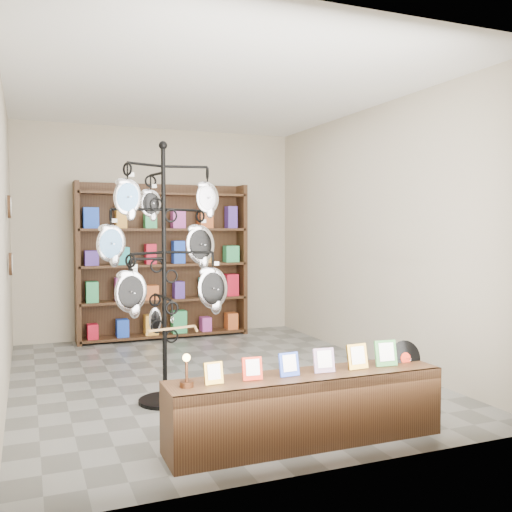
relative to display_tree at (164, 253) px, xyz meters
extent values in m
plane|color=slate|center=(0.67, 0.68, -1.36)|extent=(5.00, 5.00, 0.00)
plane|color=#ABA18A|center=(0.67, 3.18, 0.14)|extent=(4.00, 0.00, 4.00)
plane|color=#ABA18A|center=(0.67, -1.82, 0.14)|extent=(4.00, 0.00, 4.00)
plane|color=#ABA18A|center=(-1.33, 0.68, 0.14)|extent=(0.00, 5.00, 5.00)
plane|color=#ABA18A|center=(2.67, 0.68, 0.14)|extent=(0.00, 5.00, 5.00)
plane|color=white|center=(0.67, 0.68, 1.64)|extent=(5.00, 5.00, 0.00)
cylinder|color=black|center=(0.00, 0.00, -1.34)|extent=(0.54, 0.54, 0.03)
cylinder|color=black|center=(0.00, 0.00, -0.21)|extent=(0.04, 0.04, 2.29)
sphere|color=black|center=(0.00, 0.00, 0.95)|extent=(0.08, 0.08, 0.08)
ellipsoid|color=silver|center=(-0.03, 0.24, -0.64)|extent=(0.12, 0.06, 0.24)
cube|color=#AB8047|center=(-0.01, -0.33, -0.63)|extent=(0.43, 0.12, 0.04)
cube|color=black|center=(0.74, -1.35, -1.10)|extent=(2.09, 0.45, 0.51)
cube|color=#BE8C2C|center=(0.03, -1.34, -0.77)|extent=(0.13, 0.05, 0.15)
cube|color=red|center=(0.32, -1.34, -0.76)|extent=(0.14, 0.05, 0.16)
cube|color=#263FA5|center=(0.60, -1.34, -0.76)|extent=(0.15, 0.05, 0.17)
cube|color=#E54C33|center=(0.89, -1.35, -0.76)|extent=(0.16, 0.06, 0.18)
cube|color=#BE8C2C|center=(1.17, -1.35, -0.75)|extent=(0.17, 0.06, 0.19)
cube|color=#337233|center=(1.43, -1.35, -0.75)|extent=(0.18, 0.06, 0.20)
cylinder|color=black|center=(1.65, -1.31, -0.82)|extent=(0.29, 0.07, 0.28)
cylinder|color=red|center=(1.65, -1.31, -0.82)|extent=(0.10, 0.03, 0.09)
cylinder|color=#442513|center=(-0.16, -1.34, -0.83)|extent=(0.09, 0.09, 0.04)
cylinder|color=#442513|center=(-0.16, -1.34, -0.74)|extent=(0.02, 0.02, 0.13)
sphere|color=#FFBF59|center=(-0.16, -1.34, -0.65)|extent=(0.05, 0.05, 0.05)
cube|color=black|center=(0.67, 3.12, -0.26)|extent=(2.40, 0.04, 2.20)
cube|color=black|center=(-0.51, 2.96, -0.26)|extent=(0.06, 0.36, 2.20)
cube|color=black|center=(1.85, 2.96, -0.26)|extent=(0.06, 0.36, 2.20)
cube|color=black|center=(0.67, 2.96, -1.31)|extent=(2.36, 0.36, 0.04)
cube|color=black|center=(0.67, 2.96, -0.81)|extent=(2.36, 0.36, 0.03)
cube|color=black|center=(0.67, 2.96, -0.31)|extent=(2.36, 0.36, 0.04)
cube|color=black|center=(0.67, 2.96, 0.19)|extent=(2.36, 0.36, 0.04)
cube|color=black|center=(0.67, 2.96, 0.69)|extent=(2.36, 0.36, 0.04)
cylinder|color=black|center=(-1.30, 1.48, 0.44)|extent=(0.03, 0.24, 0.24)
cylinder|color=black|center=(-1.30, 1.48, -0.16)|extent=(0.03, 0.24, 0.24)
camera|label=1|loc=(-1.15, -5.03, 0.24)|focal=40.00mm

